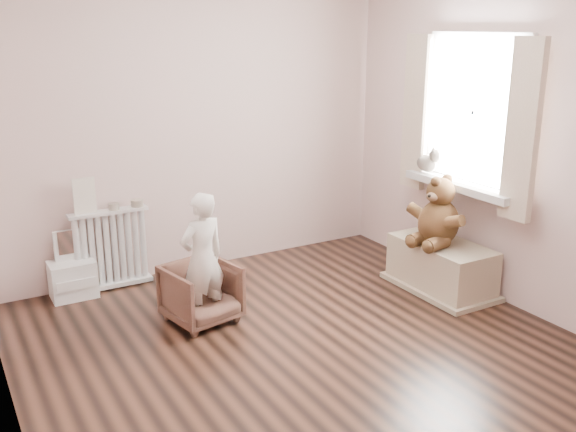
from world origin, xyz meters
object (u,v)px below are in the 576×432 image
armchair (201,293)px  teddy_bear (439,213)px  toy_vanity (71,265)px  plush_cat (428,161)px  toy_bench (441,266)px  child (202,259)px  radiator (111,243)px

armchair → teddy_bear: 1.99m
toy_vanity → armchair: size_ratio=1.13×
plush_cat → toy_bench: bearing=-114.3°
toy_vanity → toy_bench: (2.68, -1.35, -0.08)m
armchair → plush_cat: (2.09, -0.03, 0.78)m
toy_vanity → armchair: 1.18m
teddy_bear → plush_cat: bearing=52.0°
child → toy_bench: 2.01m
armchair → child: bearing=-101.4°
toy_vanity → teddy_bear: 2.97m
teddy_bear → toy_bench: bearing=-16.4°
child → toy_bench: bearing=157.7°
armchair → teddy_bear: size_ratio=0.87×
toy_bench → teddy_bear: 0.47m
teddy_bear → plush_cat: 0.54m
toy_bench → plush_cat: plush_cat is taller
toy_vanity → teddy_bear: size_ratio=0.99×
radiator → armchair: bearing=-67.4°
toy_vanity → armchair: (0.73, -0.93, -0.05)m
toy_vanity → plush_cat: 3.06m
radiator → toy_bench: 2.73m
toy_vanity → toy_bench: 3.00m
radiator → teddy_bear: bearing=-31.0°
teddy_bear → toy_vanity: bearing=141.8°
radiator → toy_bench: bearing=-30.5°
armchair → toy_bench: armchair is taller
toy_vanity → child: size_ratio=0.57×
child → teddy_bear: bearing=157.5°
toy_vanity → teddy_bear: teddy_bear is taller
teddy_bear → child: bearing=157.9°
child → toy_bench: (1.95, -0.37, -0.31)m
toy_vanity → teddy_bear: bearing=-27.2°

